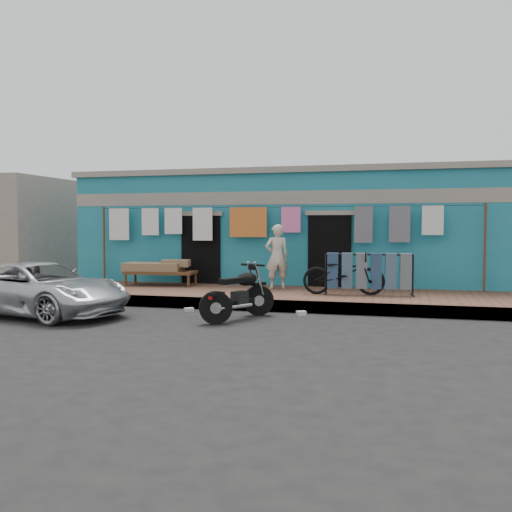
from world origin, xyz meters
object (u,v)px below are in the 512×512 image
(bicycle, at_px, (344,269))
(jeans_rack, at_px, (369,273))
(seated_person, at_px, (277,257))
(car, at_px, (39,288))
(charpoy, at_px, (161,273))
(motorcycle, at_px, (238,292))

(bicycle, height_order, jeans_rack, bicycle)
(seated_person, distance_m, jeans_rack, 2.42)
(car, xyz_separation_m, charpoy, (0.94, 3.87, 0.01))
(motorcycle, distance_m, jeans_rack, 3.49)
(jeans_rack, bearing_deg, motorcycle, -131.79)
(car, height_order, motorcycle, car)
(bicycle, bearing_deg, jeans_rack, -84.04)
(seated_person, height_order, motorcycle, seated_person)
(seated_person, height_order, bicycle, seated_person)
(car, relative_size, motorcycle, 2.30)
(bicycle, relative_size, jeans_rack, 0.88)
(seated_person, relative_size, charpoy, 0.80)
(car, height_order, bicycle, bicycle)
(charpoy, distance_m, jeans_rack, 5.49)
(jeans_rack, bearing_deg, bicycle, -169.06)
(motorcycle, height_order, jeans_rack, jeans_rack)
(seated_person, relative_size, bicycle, 0.88)
(seated_person, relative_size, motorcycle, 0.93)
(car, relative_size, bicycle, 2.17)
(motorcycle, bearing_deg, car, -149.48)
(bicycle, bearing_deg, car, 112.44)
(bicycle, distance_m, motorcycle, 3.07)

